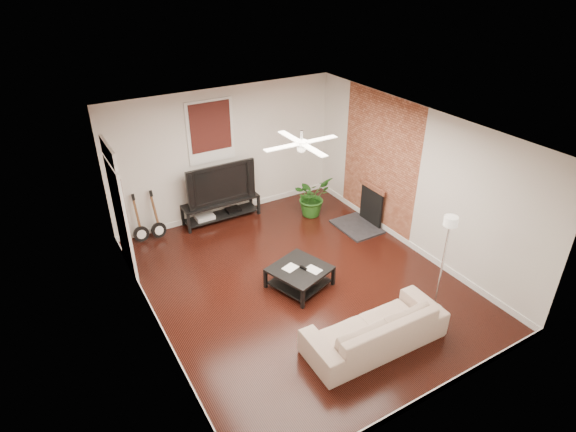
% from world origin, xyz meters
% --- Properties ---
extents(room, '(5.01, 6.01, 2.81)m').
position_xyz_m(room, '(0.00, 0.00, 1.40)').
color(room, black).
rests_on(room, ground).
extents(brick_accent, '(0.02, 2.20, 2.80)m').
position_xyz_m(brick_accent, '(2.49, 1.00, 1.40)').
color(brick_accent, brown).
rests_on(brick_accent, floor).
extents(fireplace, '(0.80, 1.10, 0.92)m').
position_xyz_m(fireplace, '(2.20, 1.00, 0.46)').
color(fireplace, black).
rests_on(fireplace, floor).
extents(window_back, '(1.00, 0.06, 1.30)m').
position_xyz_m(window_back, '(-0.30, 2.97, 1.95)').
color(window_back, '#3C1210').
rests_on(window_back, wall_back).
extents(door_left, '(0.08, 1.00, 2.50)m').
position_xyz_m(door_left, '(-2.46, 1.90, 1.25)').
color(door_left, white).
rests_on(door_left, wall_left).
extents(tv_stand, '(1.67, 0.45, 0.47)m').
position_xyz_m(tv_stand, '(-0.28, 2.78, 0.23)').
color(tv_stand, black).
rests_on(tv_stand, floor).
extents(tv, '(1.50, 0.20, 0.86)m').
position_xyz_m(tv, '(-0.28, 2.80, 0.90)').
color(tv, black).
rests_on(tv, tv_stand).
extents(coffee_table, '(1.12, 1.12, 0.37)m').
position_xyz_m(coffee_table, '(-0.06, -0.09, 0.19)').
color(coffee_table, black).
rests_on(coffee_table, floor).
extents(sofa, '(2.16, 0.89, 0.63)m').
position_xyz_m(sofa, '(0.16, -1.84, 0.31)').
color(sofa, tan).
rests_on(sofa, floor).
extents(floor_lamp, '(0.30, 0.30, 1.75)m').
position_xyz_m(floor_lamp, '(1.51, -1.74, 0.88)').
color(floor_lamp, silver).
rests_on(floor_lamp, floor).
extents(potted_plant, '(0.94, 0.86, 0.89)m').
position_xyz_m(potted_plant, '(1.54, 1.98, 0.44)').
color(potted_plant, '#205718').
rests_on(potted_plant, floor).
extents(guitar_left, '(0.33, 0.24, 1.01)m').
position_xyz_m(guitar_left, '(-2.03, 2.75, 0.51)').
color(guitar_left, black).
rests_on(guitar_left, floor).
extents(guitar_right, '(0.35, 0.27, 1.01)m').
position_xyz_m(guitar_right, '(-1.68, 2.72, 0.51)').
color(guitar_right, black).
rests_on(guitar_right, floor).
extents(ceiling_fan, '(1.24, 1.24, 0.32)m').
position_xyz_m(ceiling_fan, '(0.00, 0.00, 2.60)').
color(ceiling_fan, white).
rests_on(ceiling_fan, ceiling).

